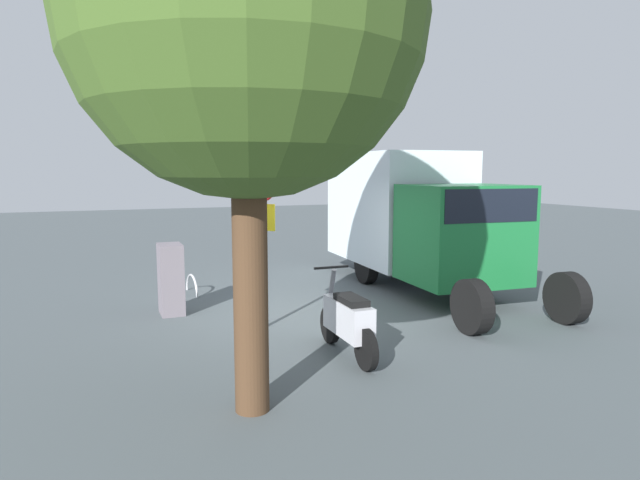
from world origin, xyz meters
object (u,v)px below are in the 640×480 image
object	(u,v)px
box_truck_near	(414,214)
bike_rack_hoop	(192,293)
utility_cabinet	(171,279)
motorcycle	(348,320)
street_tree	(246,19)
stop_sign	(263,214)

from	to	relation	value
box_truck_near	bike_rack_hoop	xyz separation A→B (m)	(1.03, 4.87, -1.65)
utility_cabinet	bike_rack_hoop	distance (m)	1.78
motorcycle	street_tree	distance (m)	4.17
box_truck_near	street_tree	world-z (taller)	street_tree
stop_sign	street_tree	xyz separation A→B (m)	(-3.03, 1.05, 2.22)
stop_sign	street_tree	bearing A→B (deg)	160.95
motorcycle	street_tree	xyz separation A→B (m)	(-1.19, 1.72, 3.61)
box_truck_near	motorcycle	bearing A→B (deg)	-38.42
box_truck_near	bike_rack_hoop	world-z (taller)	box_truck_near
street_tree	box_truck_near	bearing A→B (deg)	-45.95
box_truck_near	bike_rack_hoop	distance (m)	5.25
bike_rack_hoop	utility_cabinet	bearing A→B (deg)	158.09
motorcycle	street_tree	size ratio (longest dim) A/B	0.30
utility_cabinet	bike_rack_hoop	world-z (taller)	utility_cabinet
motorcycle	bike_rack_hoop	bearing A→B (deg)	16.90
utility_cabinet	stop_sign	bearing A→B (deg)	-138.44
stop_sign	utility_cabinet	xyz separation A→B (m)	(1.50, 1.33, -1.27)
stop_sign	motorcycle	bearing A→B (deg)	-159.99
box_truck_near	motorcycle	xyz separation A→B (m)	(-3.85, 3.49, -1.13)
motorcycle	stop_sign	size ratio (longest dim) A/B	0.63
box_truck_near	utility_cabinet	distance (m)	5.61
box_truck_near	motorcycle	distance (m)	5.32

